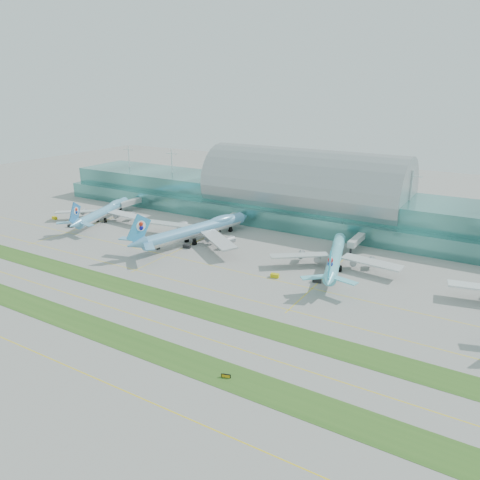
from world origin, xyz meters
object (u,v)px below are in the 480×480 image
Objects in this scene: airliner_b at (197,229)px; airliner_a at (104,211)px; airliner_c at (335,256)px; terminal at (304,198)px; taxiway_sign_east at (226,376)px.

airliner_a is at bearing -169.11° from airliner_b.
airliner_c is (74.79, 1.86, -1.08)m from airliner_b.
terminal is 164.73m from taxiway_sign_east.
airliner_b is (-31.92, -64.21, -7.48)m from terminal.
terminal is 120.32m from airliner_a.
airliner_b reaches higher than taxiway_sign_east.
taxiway_sign_east is (77.53, -93.49, -6.16)m from airliner_b.
taxiway_sign_east is at bearing -36.65° from airliner_b.
airliner_c reaches higher than taxiway_sign_east.
airliner_a is 1.00× the size of airliner_c.
airliner_b is at bearing 166.25° from airliner_c.
airliner_b is 74.82m from airliner_c.
airliner_b is 1.20× the size of airliner_c.
airliner_b reaches higher than airliner_c.
taxiway_sign_east is at bearing -50.35° from airliner_a.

